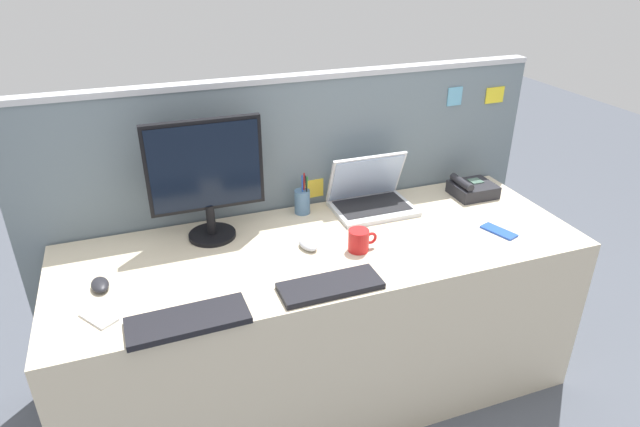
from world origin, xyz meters
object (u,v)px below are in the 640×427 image
object	(u,v)px
desktop_monitor	(206,173)
desk_phone	(472,189)
laptop	(370,195)
cell_phone_blue_case	(499,231)
keyboard_spare	(188,320)
pen_cup	(302,201)
coffee_mug	(359,240)
computer_mouse_right_hand	(100,285)
keyboard_main	(330,286)
computer_mouse_left_hand	(308,244)
cell_phone_white_slab	(99,317)

from	to	relation	value
desktop_monitor	desk_phone	size ratio (longest dim) A/B	2.54
laptop	cell_phone_blue_case	world-z (taller)	laptop
keyboard_spare	pen_cup	distance (m)	0.86
desk_phone	coffee_mug	size ratio (longest dim) A/B	1.63
keyboard_spare	computer_mouse_right_hand	world-z (taller)	computer_mouse_right_hand
keyboard_main	computer_mouse_left_hand	world-z (taller)	computer_mouse_left_hand
keyboard_spare	coffee_mug	world-z (taller)	coffee_mug
desk_phone	coffee_mug	bearing A→B (deg)	-158.21
desk_phone	computer_mouse_left_hand	world-z (taller)	desk_phone
keyboard_spare	coffee_mug	size ratio (longest dim) A/B	3.23
desk_phone	keyboard_spare	world-z (taller)	desk_phone
laptop	cell_phone_white_slab	bearing A→B (deg)	-159.34
cell_phone_white_slab	coffee_mug	bearing A→B (deg)	-27.75
keyboard_spare	computer_mouse_left_hand	size ratio (longest dim) A/B	3.89
cell_phone_blue_case	coffee_mug	bearing A→B (deg)	154.53
cell_phone_white_slab	desktop_monitor	bearing A→B (deg)	9.63
pen_cup	laptop	bearing A→B (deg)	-9.80
keyboard_spare	cell_phone_white_slab	distance (m)	0.30
keyboard_spare	computer_mouse_left_hand	world-z (taller)	computer_mouse_left_hand
keyboard_main	coffee_mug	distance (m)	0.29
keyboard_main	desk_phone	bearing A→B (deg)	27.75
laptop	desk_phone	bearing A→B (deg)	-5.49
desk_phone	cell_phone_blue_case	world-z (taller)	desk_phone
laptop	keyboard_main	size ratio (longest dim) A/B	0.98
laptop	desk_phone	size ratio (longest dim) A/B	1.82
keyboard_main	computer_mouse_right_hand	bearing A→B (deg)	159.45
laptop	keyboard_spare	world-z (taller)	laptop
laptop	cell_phone_white_slab	world-z (taller)	laptop
computer_mouse_left_hand	desktop_monitor	bearing A→B (deg)	132.09
cell_phone_blue_case	keyboard_spare	bearing A→B (deg)	167.98
pen_cup	desk_phone	bearing A→B (deg)	-7.11
pen_cup	cell_phone_blue_case	distance (m)	0.85
laptop	desk_phone	world-z (taller)	laptop
coffee_mug	laptop	bearing A→B (deg)	59.10
computer_mouse_right_hand	computer_mouse_left_hand	world-z (taller)	same
cell_phone_blue_case	pen_cup	bearing A→B (deg)	128.49
keyboard_spare	coffee_mug	xyz separation A→B (m)	(0.70, 0.23, 0.03)
desktop_monitor	cell_phone_blue_case	size ratio (longest dim) A/B	3.32
desktop_monitor	pen_cup	bearing A→B (deg)	9.52
computer_mouse_left_hand	cell_phone_white_slab	size ratio (longest dim) A/B	0.77
computer_mouse_right_hand	cell_phone_blue_case	xyz separation A→B (m)	(1.58, -0.14, -0.01)
keyboard_main	coffee_mug	xyz separation A→B (m)	(0.20, 0.21, 0.03)
computer_mouse_left_hand	laptop	bearing A→B (deg)	18.96
pen_cup	cell_phone_white_slab	bearing A→B (deg)	-150.22
desktop_monitor	laptop	distance (m)	0.76
cell_phone_white_slab	cell_phone_blue_case	xyz separation A→B (m)	(1.59, 0.04, 0.00)
desktop_monitor	computer_mouse_left_hand	distance (m)	0.49
laptop	cell_phone_white_slab	xyz separation A→B (m)	(-1.17, -0.44, -0.06)
coffee_mug	pen_cup	bearing A→B (deg)	105.39
keyboard_spare	cell_phone_blue_case	size ratio (longest dim) A/B	2.59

